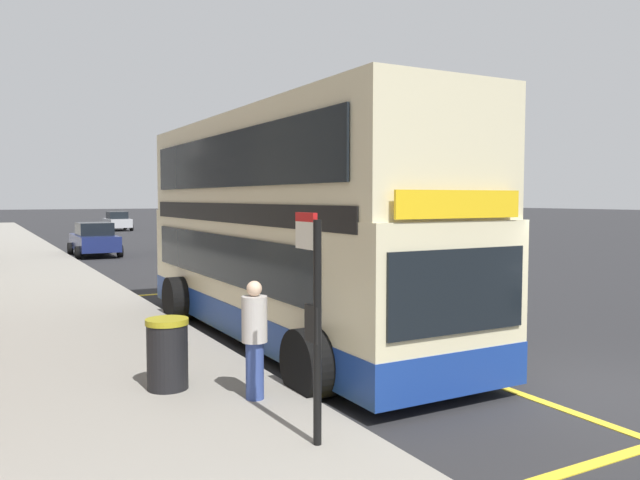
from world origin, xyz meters
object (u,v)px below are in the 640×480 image
(parked_car_grey_far, at_px, (202,236))
(parked_car_navy_ahead, at_px, (94,239))
(double_decker_bus, at_px, (286,235))
(parked_car_silver_behind, at_px, (117,221))
(litter_bin, at_px, (167,354))
(bus_stop_sign, at_px, (314,306))
(pedestrian_waiting_near_sign, at_px, (255,335))

(parked_car_grey_far, bearing_deg, parked_car_navy_ahead, 178.97)
(double_decker_bus, bearing_deg, parked_car_silver_behind, 83.07)
(litter_bin, bearing_deg, double_decker_bus, 40.49)
(double_decker_bus, xyz_separation_m, litter_bin, (-3.13, -2.67, -1.43))
(bus_stop_sign, bearing_deg, litter_bin, 108.13)
(double_decker_bus, distance_m, bus_stop_sign, 5.81)
(double_decker_bus, bearing_deg, parked_car_navy_ahead, 90.99)
(parked_car_grey_far, bearing_deg, litter_bin, -112.00)
(pedestrian_waiting_near_sign, bearing_deg, litter_bin, 131.84)
(double_decker_bus, relative_size, pedestrian_waiting_near_sign, 6.47)
(pedestrian_waiting_near_sign, bearing_deg, parked_car_grey_far, 73.25)
(parked_car_silver_behind, height_order, parked_car_navy_ahead, same)
(bus_stop_sign, distance_m, pedestrian_waiting_near_sign, 1.79)
(parked_car_navy_ahead, bearing_deg, litter_bin, 82.32)
(double_decker_bus, height_order, pedestrian_waiting_near_sign, double_decker_bus)
(bus_stop_sign, distance_m, parked_car_navy_ahead, 25.87)
(parked_car_grey_far, xyz_separation_m, parked_car_navy_ahead, (-5.42, -0.15, 0.00))
(parked_car_grey_far, distance_m, pedestrian_waiting_near_sign, 25.34)
(double_decker_bus, height_order, bus_stop_sign, double_decker_bus)
(parked_car_silver_behind, relative_size, litter_bin, 4.25)
(parked_car_grey_far, bearing_deg, bus_stop_sign, -108.36)
(double_decker_bus, distance_m, litter_bin, 4.35)
(double_decker_bus, relative_size, parked_car_silver_behind, 2.43)
(parked_car_silver_behind, bearing_deg, litter_bin, -99.10)
(pedestrian_waiting_near_sign, bearing_deg, parked_car_silver_behind, 80.98)
(litter_bin, bearing_deg, parked_car_silver_behind, 79.75)
(parked_car_navy_ahead, bearing_deg, bus_stop_sign, 84.94)
(double_decker_bus, bearing_deg, bus_stop_sign, -112.90)
(double_decker_bus, height_order, parked_car_navy_ahead, double_decker_bus)
(pedestrian_waiting_near_sign, height_order, litter_bin, pedestrian_waiting_near_sign)
(bus_stop_sign, relative_size, parked_car_silver_behind, 0.60)
(double_decker_bus, distance_m, pedestrian_waiting_near_sign, 4.43)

